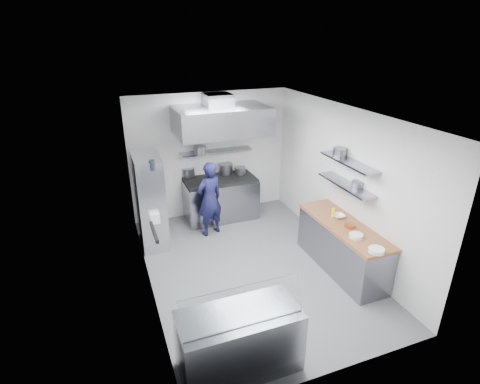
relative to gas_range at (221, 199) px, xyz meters
name	(u,v)px	position (x,y,z in m)	size (l,w,h in m)	color
floor	(252,267)	(-0.10, -2.10, -0.45)	(5.00, 5.00, 0.00)	#535355
ceiling	(254,114)	(-0.10, -2.10, 2.35)	(5.00, 5.00, 0.00)	silver
wall_back	(210,155)	(-0.10, 0.40, 0.95)	(3.60, 0.02, 2.80)	white
wall_front	(339,282)	(-0.10, -4.60, 0.95)	(3.60, 0.02, 2.80)	white
wall_left	(144,214)	(-1.90, -2.10, 0.95)	(5.00, 0.02, 2.80)	white
wall_right	(343,183)	(1.70, -2.10, 0.95)	(5.00, 0.02, 2.80)	white
gas_range	(221,199)	(0.00, 0.00, 0.00)	(1.60, 0.80, 0.90)	gray
cooktop	(220,180)	(0.00, 0.00, 0.48)	(1.57, 0.78, 0.06)	black
stock_pot_left	(188,172)	(-0.63, 0.39, 0.61)	(0.29, 0.29, 0.20)	slate
stock_pot_mid	(225,168)	(0.22, 0.29, 0.63)	(0.34, 0.34, 0.24)	slate
stock_pot_right	(240,171)	(0.52, 0.12, 0.59)	(0.25, 0.25, 0.16)	slate
over_range_shelf	(216,151)	(0.00, 0.24, 1.07)	(1.60, 0.30, 0.04)	gray
shelf_pot_a	(200,150)	(-0.41, 0.10, 1.18)	(0.26, 0.26, 0.18)	slate
extractor_hood	(222,120)	(0.00, -0.18, 1.85)	(1.90, 1.15, 0.55)	gray
hood_duct	(218,100)	(0.00, 0.05, 2.23)	(0.55, 0.55, 0.24)	slate
red_firebox	(155,161)	(-1.35, 0.34, 0.97)	(0.22, 0.10, 0.26)	red
chef	(210,199)	(-0.44, -0.64, 0.35)	(0.58, 0.38, 1.60)	#13143A
wire_rack	(150,202)	(-1.63, -0.61, 0.48)	(0.50, 0.90, 1.85)	silver
rack_bin_a	(155,217)	(-1.63, -1.07, 0.35)	(0.17, 0.21, 0.19)	white
rack_bin_b	(150,187)	(-1.63, -0.78, 0.85)	(0.15, 0.19, 0.17)	yellow
rack_jar	(152,165)	(-1.58, -1.03, 1.35)	(0.11, 0.11, 0.18)	black
knife_strip	(154,232)	(-1.88, -3.00, 1.10)	(0.04, 0.55, 0.05)	black
prep_counter_base	(342,248)	(1.38, -2.70, -0.03)	(0.62, 2.00, 0.84)	gray
prep_counter_top	(344,226)	(1.38, -2.70, 0.42)	(0.65, 2.04, 0.06)	brown
plate_stack_a	(376,250)	(1.29, -3.62, 0.48)	(0.24, 0.24, 0.06)	white
plate_stack_b	(356,236)	(1.28, -3.15, 0.48)	(0.22, 0.22, 0.06)	white
copper_pan	(350,226)	(1.39, -2.83, 0.48)	(0.18, 0.18, 0.06)	#BE6C35
squeeze_bottle	(333,213)	(1.34, -2.40, 0.54)	(0.06, 0.06, 0.18)	yellow
mixing_bowl	(338,216)	(1.43, -2.44, 0.48)	(0.22, 0.22, 0.05)	white
wall_shelf_lower	(346,185)	(1.54, -2.40, 1.05)	(0.30, 1.30, 0.04)	gray
wall_shelf_upper	(349,162)	(1.54, -2.40, 1.47)	(0.30, 1.30, 0.04)	gray
shelf_pot_c	(358,184)	(1.64, -2.58, 1.12)	(0.20, 0.20, 0.10)	slate
shelf_pot_d	(339,152)	(1.56, -2.09, 1.56)	(0.24, 0.24, 0.14)	slate
display_case	(239,341)	(-1.10, -4.10, -0.03)	(1.50, 0.70, 0.85)	gray
display_glass	(243,306)	(-1.10, -4.22, 0.62)	(1.47, 0.02, 0.45)	silver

